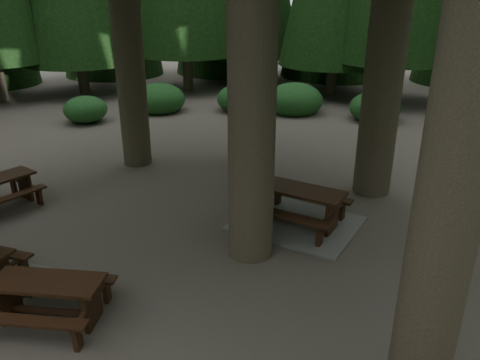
% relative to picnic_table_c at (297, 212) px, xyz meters
% --- Properties ---
extents(ground, '(80.00, 80.00, 0.00)m').
position_rel_picnic_table_c_xyz_m(ground, '(-1.25, -1.68, -0.30)').
color(ground, '#574E46').
rests_on(ground, ground).
extents(picnic_table_c, '(2.72, 2.34, 0.85)m').
position_rel_picnic_table_c_xyz_m(picnic_table_c, '(0.00, 0.00, 0.00)').
color(picnic_table_c, gray).
rests_on(picnic_table_c, ground).
extents(picnic_table_e, '(1.98, 1.77, 0.72)m').
position_rel_picnic_table_c_xyz_m(picnic_table_e, '(-2.44, -4.57, 0.18)').
color(picnic_table_e, '#311D0E').
rests_on(picnic_table_e, ground).
extents(shrub_ring, '(23.86, 24.64, 1.49)m').
position_rel_picnic_table_c_xyz_m(shrub_ring, '(-0.55, -0.93, 0.10)').
color(shrub_ring, '#1B4E23').
rests_on(shrub_ring, ground).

